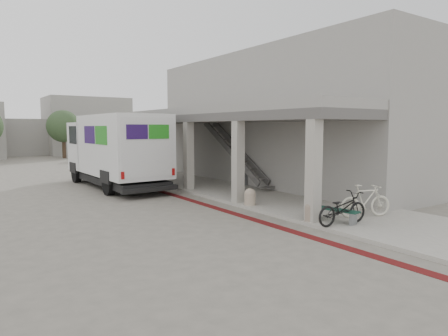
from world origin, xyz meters
TOP-DOWN VIEW (x-y plane):
  - ground at (0.00, 0.00)m, footprint 120.00×120.00m
  - bike_lane_stripe at (1.00, 2.00)m, footprint 0.35×40.00m
  - sidewalk at (4.00, 0.00)m, footprint 4.40×28.00m
  - transit_building at (6.83, 4.50)m, footprint 7.60×17.00m
  - distant_backdrop at (-2.84, 35.89)m, footprint 28.00×10.00m
  - tree_mid at (2.00, 30.00)m, footprint 3.20×3.20m
  - tree_right at (10.00, 29.00)m, footprint 3.20×3.20m
  - fedex_truck at (-0.31, 7.92)m, footprint 2.92×8.70m
  - bench at (2.60, -3.83)m, footprint 0.73×1.81m
  - bollard_near at (2.10, -3.47)m, footprint 0.45×0.45m
  - bollard_far at (2.10, -0.28)m, footprint 0.43×0.43m
  - utility_cabinet at (5.00, 4.16)m, footprint 0.50×0.61m
  - bicycle_black at (2.50, -4.33)m, footprint 1.95×0.81m
  - bicycle_cream at (3.96, -4.07)m, footprint 1.89×1.13m

SIDE VIEW (x-z plane):
  - ground at x=0.00m, z-range 0.00..0.00m
  - bike_lane_stripe at x=1.00m, z-range 0.00..0.01m
  - sidewalk at x=4.00m, z-range 0.00..0.12m
  - bench at x=2.60m, z-range 0.21..0.62m
  - bollard_far at x=2.10m, z-range 0.12..0.76m
  - bollard_near at x=2.10m, z-range 0.12..0.79m
  - utility_cabinet at x=5.00m, z-range 0.12..1.04m
  - bicycle_black at x=2.50m, z-range 0.12..1.12m
  - bicycle_cream at x=3.96m, z-range 0.12..1.22m
  - fedex_truck at x=-0.31m, z-range 0.12..3.80m
  - distant_backdrop at x=-2.84m, z-range -0.55..5.95m
  - tree_mid at x=2.00m, z-range 0.78..5.58m
  - tree_right at x=10.00m, z-range 0.78..5.58m
  - transit_building at x=6.83m, z-range -0.10..6.90m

